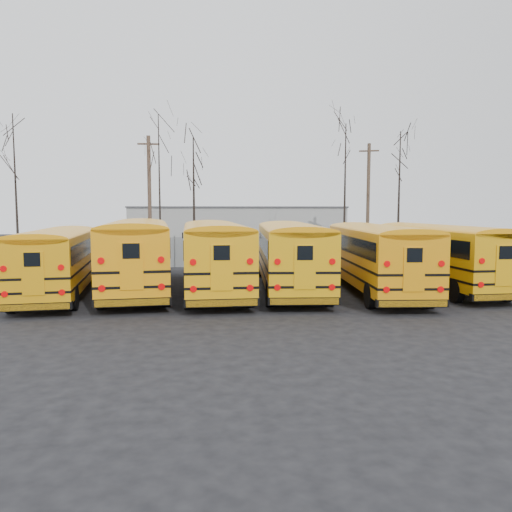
{
  "coord_description": "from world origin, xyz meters",
  "views": [
    {
      "loc": [
        -3.03,
        -21.27,
        3.84
      ],
      "look_at": [
        0.14,
        2.32,
        1.6
      ],
      "focal_mm": 35.0,
      "sensor_mm": 36.0,
      "label": 1
    }
  ],
  "objects": [
    {
      "name": "distant_building",
      "position": [
        2.0,
        32.0,
        2.0
      ],
      "size": [
        22.0,
        8.0,
        4.0
      ],
      "primitive_type": "cube",
      "color": "#9A9A95",
      "rests_on": "ground"
    },
    {
      "name": "bus_e",
      "position": [
        5.4,
        0.48,
        1.87
      ],
      "size": [
        3.74,
        11.6,
        3.19
      ],
      "rotation": [
        0.0,
        0.0,
        -0.1
      ],
      "color": "black",
      "rests_on": "ground"
    },
    {
      "name": "tree_5",
      "position": [
        13.58,
        16.83,
        4.98
      ],
      "size": [
        0.26,
        0.26,
        9.96
      ],
      "primitive_type": "cone",
      "color": "black",
      "rests_on": "ground"
    },
    {
      "name": "bus_b",
      "position": [
        -5.42,
        2.22,
        1.99
      ],
      "size": [
        3.53,
        12.28,
        3.4
      ],
      "rotation": [
        0.0,
        0.0,
        0.06
      ],
      "color": "black",
      "rests_on": "ground"
    },
    {
      "name": "tree_2",
      "position": [
        -5.16,
        16.44,
        5.36
      ],
      "size": [
        0.26,
        0.26,
        10.72
      ],
      "primitive_type": "cone",
      "color": "black",
      "rests_on": "ground"
    },
    {
      "name": "tree_1",
      "position": [
        -15.18,
        16.26,
        5.26
      ],
      "size": [
        0.26,
        0.26,
        10.51
      ],
      "primitive_type": "cone",
      "color": "black",
      "rests_on": "ground"
    },
    {
      "name": "tree_3",
      "position": [
        -2.64,
        17.49,
        4.67
      ],
      "size": [
        0.26,
        0.26,
        9.35
      ],
      "primitive_type": "cone",
      "color": "black",
      "rests_on": "ground"
    },
    {
      "name": "bus_d",
      "position": [
        1.66,
        1.48,
        1.91
      ],
      "size": [
        3.85,
        11.83,
        3.26
      ],
      "rotation": [
        0.0,
        0.0,
        -0.1
      ],
      "color": "black",
      "rests_on": "ground"
    },
    {
      "name": "bus_a",
      "position": [
        -8.76,
        1.51,
        1.78
      ],
      "size": [
        3.27,
        11.0,
        3.04
      ],
      "rotation": [
        0.0,
        0.0,
        0.07
      ],
      "color": "black",
      "rests_on": "ground"
    },
    {
      "name": "utility_pole_left",
      "position": [
        -6.05,
        18.48,
        4.87
      ],
      "size": [
        1.69,
        0.29,
        9.47
      ],
      "rotation": [
        0.0,
        0.0,
        -0.02
      ],
      "color": "brown",
      "rests_on": "ground"
    },
    {
      "name": "fence",
      "position": [
        0.0,
        12.0,
        1.0
      ],
      "size": [
        40.0,
        0.04,
        2.0
      ],
      "primitive_type": "cube",
      "color": "gray",
      "rests_on": "ground"
    },
    {
      "name": "tree_4",
      "position": [
        9.21,
        17.1,
        5.25
      ],
      "size": [
        0.26,
        0.26,
        10.5
      ],
      "primitive_type": "cone",
      "color": "black",
      "rests_on": "ground"
    },
    {
      "name": "utility_pole_right",
      "position": [
        12.15,
        19.88,
        4.82
      ],
      "size": [
        1.59,
        0.74,
        9.38
      ],
      "rotation": [
        0.0,
        0.0,
        -0.38
      ],
      "color": "#4E3B2C",
      "rests_on": "ground"
    },
    {
      "name": "bus_c",
      "position": [
        -1.91,
        1.63,
        1.94
      ],
      "size": [
        2.76,
        11.86,
        3.31
      ],
      "rotation": [
        0.0,
        0.0,
        0.0
      ],
      "color": "black",
      "rests_on": "ground"
    },
    {
      "name": "bus_f",
      "position": [
        8.9,
        1.26,
        1.85
      ],
      "size": [
        2.71,
        11.31,
        3.15
      ],
      "rotation": [
        0.0,
        0.0,
        0.01
      ],
      "color": "black",
      "rests_on": "ground"
    },
    {
      "name": "ground",
      "position": [
        0.0,
        0.0,
        0.0
      ],
      "size": [
        120.0,
        120.0,
        0.0
      ],
      "primitive_type": "plane",
      "color": "black",
      "rests_on": "ground"
    }
  ]
}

